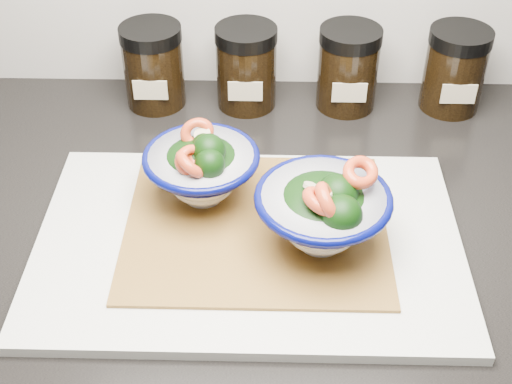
{
  "coord_description": "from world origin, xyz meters",
  "views": [
    {
      "loc": [
        0.05,
        0.85,
        1.43
      ],
      "look_at": [
        0.04,
        1.42,
        0.96
      ],
      "focal_mm": 50.0,
      "sensor_mm": 36.0,
      "label": 1
    }
  ],
  "objects_px": {
    "spice_jar_a": "(153,66)",
    "spice_jar_d": "(455,69)",
    "cutting_board": "(249,243)",
    "bowl_left": "(202,168)",
    "spice_jar_b": "(246,67)",
    "spice_jar_c": "(348,68)",
    "bowl_right": "(324,211)"
  },
  "relations": [
    {
      "from": "bowl_left",
      "to": "spice_jar_a",
      "type": "distance_m",
      "value": 0.24
    },
    {
      "from": "spice_jar_b",
      "to": "spice_jar_c",
      "type": "bearing_deg",
      "value": 0.0
    },
    {
      "from": "bowl_left",
      "to": "spice_jar_a",
      "type": "xyz_separation_m",
      "value": [
        -0.08,
        0.22,
        0.0
      ]
    },
    {
      "from": "cutting_board",
      "to": "bowl_left",
      "type": "relative_size",
      "value": 3.5
    },
    {
      "from": "bowl_right",
      "to": "spice_jar_b",
      "type": "bearing_deg",
      "value": 106.84
    },
    {
      "from": "bowl_left",
      "to": "bowl_right",
      "type": "bearing_deg",
      "value": -28.89
    },
    {
      "from": "spice_jar_c",
      "to": "spice_jar_d",
      "type": "bearing_deg",
      "value": 0.0
    },
    {
      "from": "cutting_board",
      "to": "spice_jar_c",
      "type": "height_order",
      "value": "spice_jar_c"
    },
    {
      "from": "spice_jar_a",
      "to": "spice_jar_d",
      "type": "relative_size",
      "value": 1.0
    },
    {
      "from": "bowl_left",
      "to": "spice_jar_b",
      "type": "bearing_deg",
      "value": 79.59
    },
    {
      "from": "spice_jar_b",
      "to": "spice_jar_d",
      "type": "height_order",
      "value": "same"
    },
    {
      "from": "cutting_board",
      "to": "bowl_right",
      "type": "distance_m",
      "value": 0.09
    },
    {
      "from": "spice_jar_d",
      "to": "spice_jar_a",
      "type": "bearing_deg",
      "value": 180.0
    },
    {
      "from": "bowl_left",
      "to": "bowl_right",
      "type": "xyz_separation_m",
      "value": [
        0.13,
        -0.07,
        0.0
      ]
    },
    {
      "from": "spice_jar_b",
      "to": "bowl_right",
      "type": "bearing_deg",
      "value": -73.16
    },
    {
      "from": "cutting_board",
      "to": "spice_jar_c",
      "type": "relative_size",
      "value": 3.98
    },
    {
      "from": "spice_jar_d",
      "to": "spice_jar_b",
      "type": "bearing_deg",
      "value": 180.0
    },
    {
      "from": "cutting_board",
      "to": "spice_jar_a",
      "type": "height_order",
      "value": "spice_jar_a"
    },
    {
      "from": "spice_jar_b",
      "to": "cutting_board",
      "type": "bearing_deg",
      "value": -87.59
    },
    {
      "from": "cutting_board",
      "to": "spice_jar_d",
      "type": "xyz_separation_m",
      "value": [
        0.26,
        0.29,
        0.05
      ]
    },
    {
      "from": "cutting_board",
      "to": "spice_jar_a",
      "type": "xyz_separation_m",
      "value": [
        -0.14,
        0.29,
        0.05
      ]
    },
    {
      "from": "cutting_board",
      "to": "spice_jar_b",
      "type": "distance_m",
      "value": 0.29
    },
    {
      "from": "spice_jar_a",
      "to": "spice_jar_b",
      "type": "xyz_separation_m",
      "value": [
        0.12,
        0.0,
        0.0
      ]
    },
    {
      "from": "bowl_left",
      "to": "spice_jar_b",
      "type": "relative_size",
      "value": 1.14
    },
    {
      "from": "bowl_left",
      "to": "bowl_right",
      "type": "distance_m",
      "value": 0.15
    },
    {
      "from": "spice_jar_c",
      "to": "spice_jar_b",
      "type": "bearing_deg",
      "value": 180.0
    },
    {
      "from": "spice_jar_b",
      "to": "spice_jar_d",
      "type": "distance_m",
      "value": 0.28
    },
    {
      "from": "cutting_board",
      "to": "bowl_right",
      "type": "height_order",
      "value": "bowl_right"
    },
    {
      "from": "cutting_board",
      "to": "spice_jar_a",
      "type": "relative_size",
      "value": 3.98
    },
    {
      "from": "spice_jar_b",
      "to": "spice_jar_c",
      "type": "xyz_separation_m",
      "value": [
        0.14,
        0.0,
        0.0
      ]
    },
    {
      "from": "cutting_board",
      "to": "spice_jar_b",
      "type": "height_order",
      "value": "spice_jar_b"
    },
    {
      "from": "spice_jar_b",
      "to": "spice_jar_a",
      "type": "bearing_deg",
      "value": 180.0
    }
  ]
}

